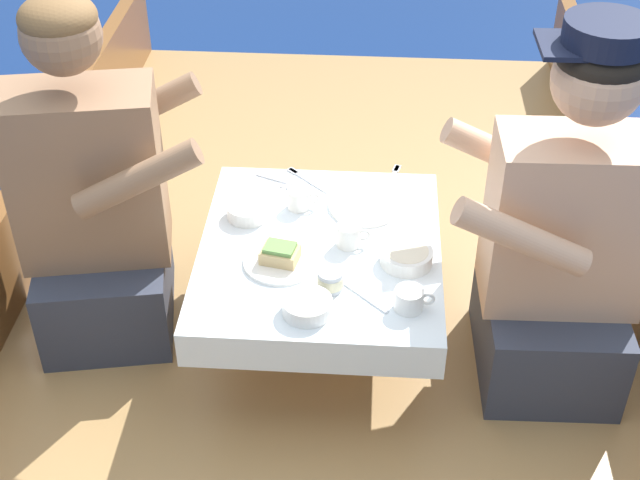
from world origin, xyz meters
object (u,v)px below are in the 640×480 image
Objects in this scene: person_port at (95,206)px; coffee_cup_center at (349,235)px; coffee_cup_port at (410,299)px; coffee_cup_starboard at (299,198)px; sandwich at (280,253)px; tin_can at (330,280)px; person_starboard at (562,245)px.

person_port is 0.71m from coffee_cup_center.
coffee_cup_starboard reaches higher than coffee_cup_port.
sandwich is 0.20m from coffee_cup_center.
sandwich is 0.26m from coffee_cup_starboard.
coffee_cup_port is (0.86, -0.30, -0.03)m from person_port.
coffee_cup_starboard is 0.37m from tin_can.
person_port is 0.55m from sandwich.
tin_can is at bearing -72.84° from coffee_cup_starboard.
coffee_cup_center reaches higher than coffee_cup_port.
coffee_cup_center is at bearing 27.30° from sandwich.
person_port is 11.05× the size of coffee_cup_center.
sandwich is at bearing -96.30° from coffee_cup_starboard.
coffee_cup_port is at bearing 23.48° from person_starboard.
coffee_cup_port is 0.52m from coffee_cup_starboard.
sandwich is at bearing -25.44° from person_port.
person_port is 0.57m from coffee_cup_starboard.
person_starboard is 15.47× the size of tin_can.
coffee_cup_port is 0.29m from coffee_cup_center.
coffee_cup_center reaches higher than sandwich.
person_port is at bearing -6.67° from person_starboard.
tin_can is at bearing 10.05° from person_starboard.
coffee_cup_center is at bearing -48.43° from coffee_cup_starboard.
coffee_cup_starboard reaches higher than sandwich.
sandwich and coffee_cup_port have the same top height.
person_port is 0.98× the size of person_starboard.
coffee_cup_starboard is (0.03, 0.26, -0.00)m from sandwich.
sandwich reaches higher than tin_can.
coffee_cup_port is 0.21m from tin_can.
coffee_cup_starboard is at bearing 131.57° from coffee_cup_center.
coffee_cup_center is at bearing -8.40° from person_starboard.
coffee_cup_starboard is at bearing 1.50° from person_port.
person_starboard reaches higher than person_port.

